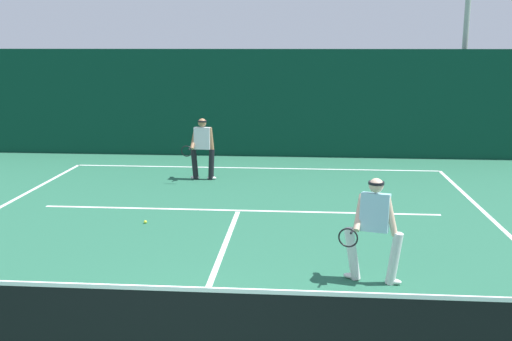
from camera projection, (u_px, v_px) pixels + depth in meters
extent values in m
cube|color=white|center=(255.00, 168.00, 17.25)|extent=(10.78, 0.10, 0.01)
cube|color=white|center=(238.00, 210.00, 12.85)|extent=(8.79, 0.10, 0.01)
cube|color=white|center=(217.00, 266.00, 9.64)|extent=(0.10, 6.40, 0.01)
cube|color=black|center=(174.00, 332.00, 6.42)|extent=(11.63, 0.02, 0.98)
cube|color=white|center=(173.00, 289.00, 6.31)|extent=(11.63, 0.03, 0.05)
cylinder|color=silver|center=(394.00, 259.00, 8.82)|extent=(0.27, 0.21, 0.84)
cylinder|color=silver|center=(352.00, 254.00, 9.03)|extent=(0.32, 0.22, 0.84)
ellipsoid|color=white|center=(393.00, 281.00, 8.90)|extent=(0.28, 0.17, 0.09)
ellipsoid|color=white|center=(351.00, 276.00, 9.11)|extent=(0.28, 0.17, 0.09)
cube|color=#9EDBEA|center=(375.00, 212.00, 8.78)|extent=(0.49, 0.41, 0.61)
cylinder|color=beige|center=(391.00, 215.00, 8.70)|extent=(0.26, 0.16, 0.64)
cylinder|color=beige|center=(359.00, 212.00, 8.86)|extent=(0.23, 0.53, 0.51)
sphere|color=beige|center=(376.00, 185.00, 8.69)|extent=(0.22, 0.22, 0.22)
cylinder|color=black|center=(376.00, 183.00, 8.68)|extent=(0.29, 0.29, 0.04)
cylinder|color=black|center=(352.00, 231.00, 8.69)|extent=(0.10, 0.26, 0.03)
torus|color=black|center=(348.00, 238.00, 8.38)|extent=(0.29, 0.10, 0.29)
cylinder|color=black|center=(211.00, 164.00, 15.71)|extent=(0.20, 0.16, 0.84)
cylinder|color=black|center=(195.00, 164.00, 15.77)|extent=(0.22, 0.16, 0.85)
ellipsoid|color=white|center=(212.00, 178.00, 15.79)|extent=(0.27, 0.12, 0.09)
ellipsoid|color=white|center=(195.00, 177.00, 15.85)|extent=(0.27, 0.12, 0.09)
cube|color=silver|center=(202.00, 138.00, 15.59)|extent=(0.45, 0.29, 0.60)
cylinder|color=#9E704C|center=(211.00, 139.00, 15.56)|extent=(0.16, 0.11, 0.65)
cylinder|color=#9E704C|center=(194.00, 139.00, 15.62)|extent=(0.13, 0.53, 0.53)
sphere|color=#9E704C|center=(202.00, 123.00, 15.50)|extent=(0.22, 0.22, 0.22)
cylinder|color=black|center=(202.00, 121.00, 15.49)|extent=(0.26, 0.26, 0.04)
cylinder|color=black|center=(190.00, 149.00, 15.44)|extent=(0.05, 0.26, 0.03)
torus|color=black|center=(187.00, 151.00, 15.11)|extent=(0.29, 0.04, 0.29)
sphere|color=#D1E033|center=(145.00, 222.00, 11.92)|extent=(0.07, 0.07, 0.07)
cube|color=#093828|center=(260.00, 103.00, 18.77)|extent=(22.05, 0.12, 3.45)
cylinder|color=#9EA39E|center=(466.00, 36.00, 18.60)|extent=(0.18, 0.18, 7.74)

